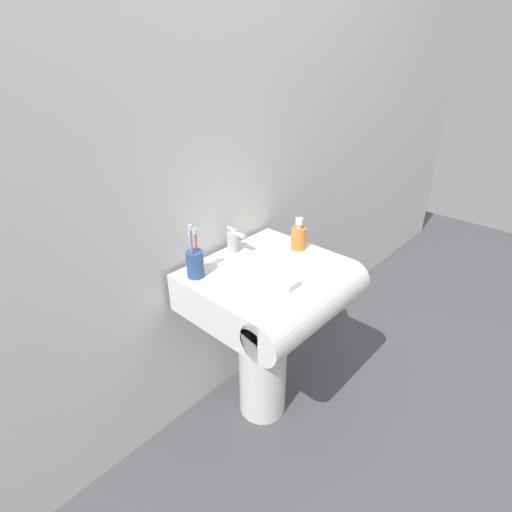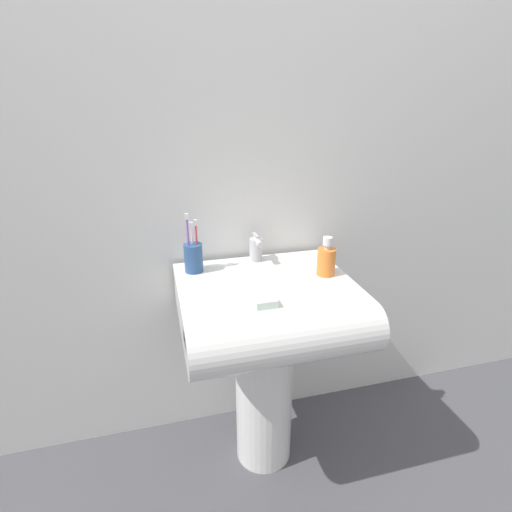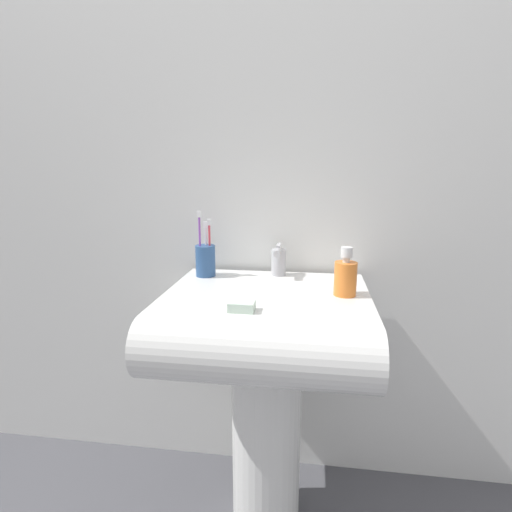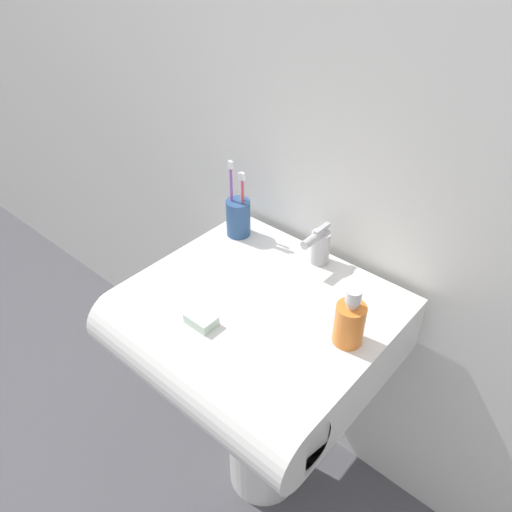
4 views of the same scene
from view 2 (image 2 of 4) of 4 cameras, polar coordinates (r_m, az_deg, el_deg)
ground_plane at (r=1.81m, az=1.07°, el=-26.12°), size 6.00×6.00×0.00m
wall_back at (r=1.48m, az=-1.59°, el=16.37°), size 5.00×0.05×2.40m
sink_pedestal at (r=1.59m, az=1.15°, el=-18.76°), size 0.21×0.21×0.61m
sink_basin at (r=1.32m, az=1.97°, el=-7.71°), size 0.58×0.54×0.16m
faucet at (r=1.48m, az=0.01°, el=1.14°), size 0.05×0.10×0.10m
toothbrush_cup at (r=1.41m, az=-8.93°, el=-0.12°), size 0.06×0.06×0.21m
soap_bottle at (r=1.39m, az=10.02°, el=-0.60°), size 0.06×0.06×0.14m
bar_soap at (r=1.18m, az=1.38°, el=-6.67°), size 0.07×0.05×0.02m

